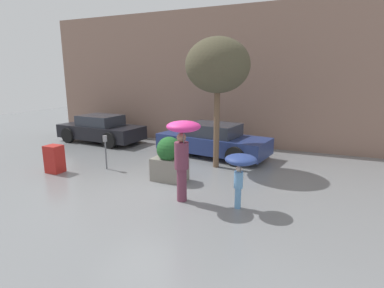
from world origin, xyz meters
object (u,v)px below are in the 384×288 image
planter_box (169,160)px  parking_meter (105,145)px  parked_car_far (101,129)px  person_adult (183,144)px  parked_car_near (213,141)px  newspaper_box (54,159)px  street_tree (218,66)px  person_child (240,165)px

planter_box → parking_meter: bearing=175.9°
planter_box → parking_meter: planter_box is taller
parked_car_far → planter_box: bearing=-118.8°
planter_box → person_adult: bearing=-51.3°
planter_box → parked_car_far: (-5.51, 3.62, -0.05)m
parked_car_near → parked_car_far: (-5.76, 0.37, -0.00)m
planter_box → newspaper_box: planter_box is taller
parked_car_far → newspaper_box: size_ratio=4.73×
newspaper_box → street_tree: bearing=29.3°
parked_car_far → newspaper_box: parked_car_far is taller
person_child → parking_meter: 5.11m
person_child → parking_meter: person_child is taller
person_adult → parked_car_near: (-0.79, 4.54, -0.87)m
person_adult → parking_meter: bearing=-157.1°
street_tree → parking_meter: 4.54m
person_child → parked_car_near: person_child is taller
person_adult → street_tree: size_ratio=0.48×
planter_box → parked_car_far: bearing=146.7°
person_child → parked_car_far: 9.30m
person_adult → newspaper_box: size_ratio=2.29×
person_adult → person_child: 1.46m
person_adult → parking_meter: person_adult is taller
parked_car_far → parking_meter: 4.59m
parked_car_far → street_tree: 7.17m
parked_car_near → newspaper_box: bearing=143.8°
parked_car_near → parking_meter: size_ratio=3.95×
parked_car_far → parking_meter: parked_car_far is taller
person_child → person_adult: bearing=-122.8°
person_child → newspaper_box: size_ratio=1.50×
planter_box → parking_meter: 2.50m
person_child → parked_car_near: (-2.19, 4.42, -0.49)m
street_tree → planter_box: bearing=-114.4°
street_tree → parking_meter: (-3.34, -1.69, -2.57)m
person_adult → street_tree: 3.70m
parked_car_near → person_child: bearing=-144.4°
street_tree → person_adult: bearing=-86.6°
street_tree → parking_meter: street_tree is taller
parking_meter → person_child: bearing=-15.4°
planter_box → person_child: (2.43, -1.17, 0.44)m
parked_car_far → parking_meter: bearing=-134.2°
person_child → street_tree: size_ratio=0.31×
planter_box → person_child: size_ratio=1.00×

